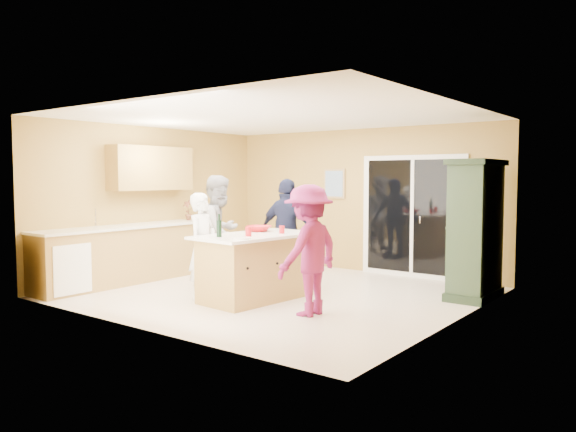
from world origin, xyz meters
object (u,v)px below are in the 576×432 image
Objects in this scene: woman_magenta at (309,250)px; woman_grey at (220,232)px; green_hutch at (476,231)px; woman_white at (203,246)px; kitchen_island at (256,269)px; woman_navy at (287,232)px.

woman_grey is at bearing -103.84° from woman_magenta.
green_hutch is at bearing -74.64° from woman_grey.
kitchen_island is at bearing -69.05° from woman_white.
woman_navy is at bearing -162.08° from green_hutch.
woman_magenta is (-1.34, -2.21, -0.14)m from green_hutch.
woman_magenta reaches higher than woman_white.
kitchen_island is 1.17m from woman_navy.
woman_navy is (0.75, 0.74, -0.02)m from woman_grey.
kitchen_island is at bearing -117.38° from woman_grey.
green_hutch is at bearing -65.26° from woman_white.
woman_white is 0.92× the size of woman_magenta.
kitchen_island is at bearing 98.91° from woman_navy.
woman_magenta is at bearing -115.64° from woman_grey.
kitchen_island is 0.93× the size of green_hutch.
green_hutch is 3.80m from woman_grey.
woman_navy is at bearing -27.03° from woman_white.
green_hutch is 2.83m from woman_navy.
woman_navy is at bearing 108.85° from kitchen_island.
woman_white is 1.74m from woman_magenta.
woman_white is 0.84m from woman_grey.
green_hutch is at bearing -166.64° from woman_navy.
woman_magenta is at bearing 130.65° from woman_navy.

